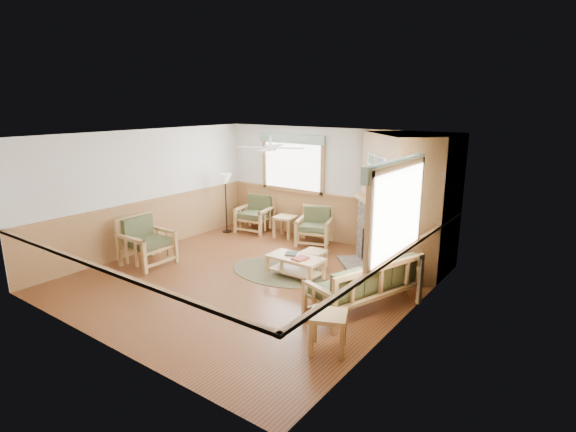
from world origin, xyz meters
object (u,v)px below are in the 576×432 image
Objects in this scene: armchair_back_right at (315,226)px; end_table_sofa at (328,332)px; floor_lamp_right at (408,245)px; coffee_table at (295,267)px; sofa at (364,284)px; armchair_left at (147,242)px; footstool at (314,260)px; armchair_back_left at (255,214)px; end_table_chairs at (285,227)px; floor_lamp_left at (226,203)px.

end_table_sofa is (2.69, -3.85, -0.16)m from armchair_back_right.
floor_lamp_right reaches higher than end_table_sofa.
armchair_back_right is at bearing 113.00° from coffee_table.
armchair_back_right is (-2.52, 2.45, -0.01)m from sofa.
armchair_left is at bearing -141.82° from armchair_back_right.
armchair_left is (-2.05, -3.17, 0.06)m from armchair_back_right.
armchair_back_right is 1.62m from footstool.
armchair_back_left is 1.67× the size of end_table_chairs.
floor_lamp_left is (-3.24, 0.88, 0.58)m from footstool.
end_table_chairs is at bearing 17.91° from floor_lamp_left.
floor_lamp_right reaches higher than armchair_left.
coffee_table is (0.85, -1.99, -0.22)m from armchair_back_right.
end_table_chairs and end_table_sofa have the same top height.
armchair_back_left reaches higher than coffee_table.
end_table_chairs is (-1.72, 2.00, 0.06)m from coffee_table.
armchair_back_right is 0.81× the size of coffee_table.
coffee_table is at bearing -46.26° from armchair_back_left.
sofa is at bearing -35.96° from end_table_chairs.
end_table_sofa is 3.10m from footstool.
armchair_back_left reaches higher than armchair_back_right.
armchair_left reaches higher than armchair_back_left.
end_table_chairs is (1.18, 3.18, -0.22)m from armchair_left.
armchair_back_right is 2.17m from coffee_table.
footstool is (0.86, -1.35, -0.25)m from armchair_back_right.
end_table_chairs is (0.97, 0.00, -0.18)m from armchair_back_left.
floor_lamp_left is at bearing 154.88° from coffee_table.
floor_lamp_right is at bearing -41.77° from armchair_back_right.
coffee_table is 1.97× the size of end_table_chairs.
armchair_back_left is 0.93× the size of armchair_left.
armchair_back_right is at bearing 157.13° from floor_lamp_right.
footstool is at bearing -15.10° from floor_lamp_left.
sofa is 1.75m from coffee_table.
sofa is 2.21× the size of armchair_back_right.
sofa reaches higher than coffee_table.
armchair_left is at bearing -110.36° from end_table_chairs.
floor_lamp_left reaches higher than end_table_chairs.
sofa is 1.36m from floor_lamp_right.
floor_lamp_left is (-1.52, -0.49, 0.49)m from end_table_chairs.
end_table_sofa is 1.28× the size of footstool.
sofa is 3.51m from armchair_back_right.
armchair_left is at bearing -82.87° from floor_lamp_left.
end_table_sofa is at bearing -33.57° from floor_lamp_left.
end_table_sofa is at bearing 26.50° from sofa.
armchair_back_left reaches higher than sofa.
coffee_table is 2.13m from floor_lamp_right.
end_table_chairs reaches higher than coffee_table.
sofa is 4.49× the size of footstool.
floor_lamp_left is 5.14m from floor_lamp_right.
footstool is (-1.83, 2.49, -0.09)m from end_table_sofa.
armchair_left is at bearing -103.32° from armchair_back_left.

